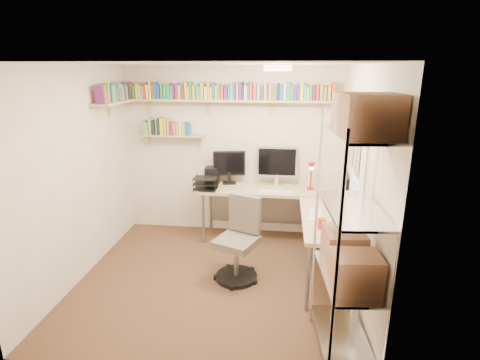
% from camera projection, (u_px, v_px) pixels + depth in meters
% --- Properties ---
extents(ground, '(3.20, 3.20, 0.00)m').
position_uv_depth(ground, '(214.00, 279.00, 4.54)').
color(ground, '#46281E').
rests_on(ground, ground).
extents(room_shell, '(3.24, 3.04, 2.52)m').
position_uv_depth(room_shell, '(211.00, 155.00, 4.10)').
color(room_shell, beige).
rests_on(room_shell, ground).
extents(wall_shelves, '(3.12, 1.09, 0.79)m').
position_uv_depth(wall_shelves, '(200.00, 100.00, 5.24)').
color(wall_shelves, tan).
rests_on(wall_shelves, ground).
extents(corner_desk, '(2.13, 2.07, 1.38)m').
position_uv_depth(corner_desk, '(275.00, 195.00, 5.14)').
color(corner_desk, tan).
rests_on(corner_desk, ground).
extents(office_chair, '(0.59, 0.59, 1.01)m').
position_uv_depth(office_chair, '(239.00, 245.00, 4.48)').
color(office_chair, black).
rests_on(office_chair, ground).
extents(wire_rack, '(0.52, 0.94, 2.29)m').
position_uv_depth(wire_rack, '(354.00, 206.00, 2.97)').
color(wire_rack, silver).
rests_on(wire_rack, ground).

